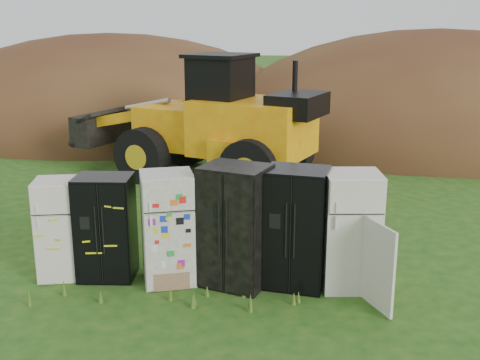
{
  "coord_description": "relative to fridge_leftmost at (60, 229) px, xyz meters",
  "views": [
    {
      "loc": [
        1.41,
        -8.93,
        4.16
      ],
      "look_at": [
        0.36,
        2.0,
        1.18
      ],
      "focal_mm": 45.0,
      "sensor_mm": 36.0,
      "label": 1
    }
  ],
  "objects": [
    {
      "name": "ground",
      "position": [
        2.4,
        0.0,
        -0.82
      ],
      "size": [
        120.0,
        120.0,
        0.0
      ],
      "primitive_type": "plane",
      "color": "#1C4C14",
      "rests_on": "ground"
    },
    {
      "name": "dirt_mound_right",
      "position": [
        8.63,
        12.75,
        -0.82
      ],
      "size": [
        15.68,
        11.5,
        7.59
      ],
      "primitive_type": "ellipsoid",
      "color": "#442416",
      "rests_on": "ground"
    },
    {
      "name": "fridge_dark_mid",
      "position": [
        2.88,
        -0.03,
        0.15
      ],
      "size": [
        1.21,
        1.1,
        1.95
      ],
      "primitive_type": null,
      "rotation": [
        0.0,
        0.0,
        -0.34
      ],
      "color": "black",
      "rests_on": "ground"
    },
    {
      "name": "wheel_loader",
      "position": [
        1.1,
        6.55,
        0.82
      ],
      "size": [
        7.31,
        5.07,
        3.28
      ],
      "primitive_type": null,
      "rotation": [
        0.0,
        0.0,
        -0.38
      ],
      "color": "#F2B410",
      "rests_on": "ground"
    },
    {
      "name": "dirt_mound_left",
      "position": [
        -3.36,
        13.76,
        -0.82
      ],
      "size": [
        15.43,
        11.57,
        7.19
      ],
      "primitive_type": "ellipsoid",
      "color": "#442416",
      "rests_on": "ground"
    },
    {
      "name": "fridge_sticker",
      "position": [
        1.8,
        -0.03,
        0.09
      ],
      "size": [
        0.99,
        0.95,
        1.82
      ],
      "primitive_type": null,
      "rotation": [
        0.0,
        0.0,
        0.3
      ],
      "color": "silver",
      "rests_on": "ground"
    },
    {
      "name": "fridge_leftmost",
      "position": [
        0.0,
        0.0,
        0.0
      ],
      "size": [
        0.85,
        0.83,
        1.65
      ],
      "primitive_type": null,
      "rotation": [
        0.0,
        0.0,
        0.2
      ],
      "color": "silver",
      "rests_on": "ground"
    },
    {
      "name": "fridge_black_right",
      "position": [
        3.83,
        0.03,
        0.13
      ],
      "size": [
        1.09,
        0.96,
        1.91
      ],
      "primitive_type": null,
      "rotation": [
        0.0,
        0.0,
        -0.18
      ],
      "color": "black",
      "rests_on": "ground"
    },
    {
      "name": "fridge_open_door",
      "position": [
        4.68,
        0.03,
        0.11
      ],
      "size": [
        0.92,
        0.86,
        1.87
      ],
      "primitive_type": null,
      "rotation": [
        0.0,
        0.0,
        0.1
      ],
      "color": "silver",
      "rests_on": "ground"
    },
    {
      "name": "fridge_black_side",
      "position": [
        0.75,
        0.03,
        0.03
      ],
      "size": [
        0.94,
        0.77,
        1.72
      ],
      "primitive_type": null,
      "rotation": [
        0.0,
        0.0,
        0.07
      ],
      "color": "black",
      "rests_on": "ground"
    }
  ]
}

